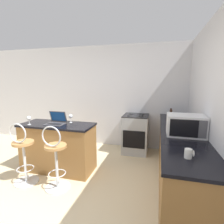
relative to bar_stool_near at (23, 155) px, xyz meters
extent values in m
plane|color=beige|center=(0.69, -0.27, -0.50)|extent=(20.00, 20.00, 0.00)
cube|color=silver|center=(0.69, 2.16, 0.80)|extent=(12.00, 0.06, 2.60)
cube|color=olive|center=(0.30, 0.56, -0.06)|extent=(1.35, 0.57, 0.88)
cube|color=black|center=(0.30, 0.56, 0.39)|extent=(1.38, 0.60, 0.03)
cube|color=olive|center=(2.50, 0.68, -0.06)|extent=(0.61, 2.90, 0.88)
cube|color=black|center=(2.50, 0.68, 0.39)|extent=(0.64, 2.93, 0.03)
cylinder|color=silver|center=(0.00, 0.02, -0.50)|extent=(0.40, 0.40, 0.02)
cylinder|color=silver|center=(0.00, 0.02, -0.15)|extent=(0.04, 0.04, 0.69)
torus|color=silver|center=(0.00, 0.02, -0.26)|extent=(0.28, 0.28, 0.02)
cylinder|color=#B7844C|center=(0.00, 0.02, 0.20)|extent=(0.34, 0.34, 0.04)
torus|color=silver|center=(0.00, -0.08, 0.39)|extent=(0.32, 0.02, 0.32)
cylinder|color=silver|center=(0.61, 0.02, -0.50)|extent=(0.40, 0.40, 0.02)
cylinder|color=silver|center=(0.61, 0.02, -0.15)|extent=(0.04, 0.04, 0.69)
torus|color=silver|center=(0.61, 0.02, -0.26)|extent=(0.28, 0.28, 0.02)
cylinder|color=#B7844C|center=(0.61, 0.02, 0.20)|extent=(0.34, 0.34, 0.04)
torus|color=silver|center=(0.61, -0.08, 0.39)|extent=(0.32, 0.02, 0.32)
cube|color=#47474C|center=(0.28, 0.52, 0.42)|extent=(0.34, 0.23, 0.01)
cube|color=black|center=(0.28, 0.50, 0.42)|extent=(0.29, 0.13, 0.00)
cube|color=#47474C|center=(0.28, 0.65, 0.53)|extent=(0.34, 0.07, 0.21)
cube|color=#19478C|center=(0.28, 0.64, 0.54)|extent=(0.30, 0.06, 0.18)
cube|color=silver|center=(2.53, 0.45, 0.56)|extent=(0.53, 0.38, 0.31)
cube|color=black|center=(2.48, 0.25, 0.56)|extent=(0.37, 0.01, 0.24)
cube|color=#4C4C51|center=(2.72, 0.25, 0.56)|extent=(0.11, 0.01, 0.24)
cube|color=#9EA3A8|center=(1.63, 1.81, -0.06)|extent=(0.58, 0.60, 0.90)
cube|color=black|center=(1.63, 1.50, -0.09)|extent=(0.50, 0.01, 0.40)
cube|color=black|center=(1.63, 1.81, 0.40)|extent=(0.58, 0.60, 0.02)
cylinder|color=black|center=(1.49, 1.69, 0.42)|extent=(0.11, 0.11, 0.01)
cylinder|color=black|center=(1.76, 1.69, 0.42)|extent=(0.11, 0.11, 0.01)
cylinder|color=black|center=(1.49, 1.93, 0.42)|extent=(0.11, 0.11, 0.01)
cylinder|color=black|center=(1.76, 1.93, 0.42)|extent=(0.11, 0.11, 0.01)
cylinder|color=#331E14|center=(2.39, 1.54, 0.51)|extent=(0.06, 0.06, 0.20)
sphere|color=#331E14|center=(2.39, 1.54, 0.63)|extent=(0.04, 0.04, 0.04)
cylinder|color=silver|center=(-0.16, 0.38, 0.41)|extent=(0.06, 0.06, 0.00)
cylinder|color=silver|center=(-0.16, 0.38, 0.46)|extent=(0.01, 0.01, 0.08)
sphere|color=silver|center=(-0.16, 0.38, 0.53)|extent=(0.08, 0.08, 0.08)
cylinder|color=silver|center=(0.50, 0.73, 0.41)|extent=(0.06, 0.06, 0.00)
cylinder|color=silver|center=(0.50, 0.73, 0.46)|extent=(0.01, 0.01, 0.09)
sphere|color=silver|center=(0.50, 0.73, 0.54)|extent=(0.07, 0.07, 0.07)
cylinder|color=white|center=(2.45, -0.39, 0.46)|extent=(0.08, 0.08, 0.10)
torus|color=white|center=(2.50, -0.39, 0.47)|extent=(0.01, 0.06, 0.06)
camera|label=1|loc=(2.13, -2.25, 1.21)|focal=28.00mm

